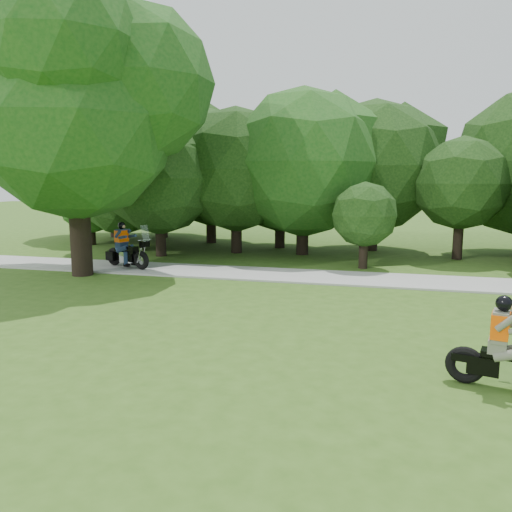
# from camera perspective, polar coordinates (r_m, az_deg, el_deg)

# --- Properties ---
(ground) EXTENTS (100.00, 100.00, 0.00)m
(ground) POSITION_cam_1_polar(r_m,az_deg,el_deg) (8.52, 19.67, -13.76)
(ground) COLOR #325618
(ground) RESTS_ON ground
(walkway) EXTENTS (60.00, 2.20, 0.06)m
(walkway) POSITION_cam_1_polar(r_m,az_deg,el_deg) (16.18, 17.17, -2.78)
(walkway) COLOR gray
(walkway) RESTS_ON ground
(tree_line) EXTENTS (38.68, 11.96, 7.88)m
(tree_line) POSITION_cam_1_polar(r_m,az_deg,el_deg) (22.44, 17.25, 9.71)
(tree_line) COLOR black
(tree_line) RESTS_ON ground
(big_tree_west) EXTENTS (8.64, 6.56, 9.96)m
(big_tree_west) POSITION_cam_1_polar(r_m,az_deg,el_deg) (17.77, -19.64, 16.70)
(big_tree_west) COLOR black
(big_tree_west) RESTS_ON ground
(chopper_motorcycle) EXTENTS (2.04, 0.86, 1.48)m
(chopper_motorcycle) POSITION_cam_1_polar(r_m,az_deg,el_deg) (8.57, 27.11, -10.23)
(chopper_motorcycle) COLOR black
(chopper_motorcycle) RESTS_ON ground
(touring_motorcycle) EXTENTS (2.03, 1.17, 1.61)m
(touring_motorcycle) POSITION_cam_1_polar(r_m,az_deg,el_deg) (18.22, -14.77, 0.57)
(touring_motorcycle) COLOR black
(touring_motorcycle) RESTS_ON walkway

